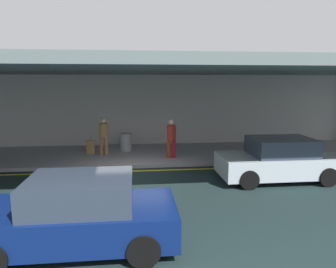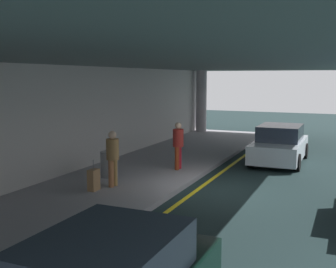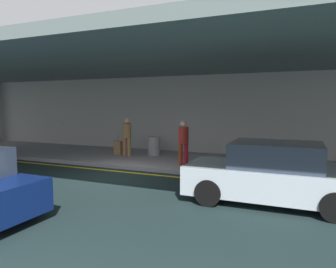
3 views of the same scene
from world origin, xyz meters
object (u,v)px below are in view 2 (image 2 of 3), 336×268
at_px(traveler_with_luggage, 113,155).
at_px(car_silver, 280,145).
at_px(suitcase_upright_primary, 94,180).
at_px(trash_bin_steel, 109,164).
at_px(person_waiting_for_ride, 178,142).
at_px(support_column_left_mid, 201,101).

bearing_deg(traveler_with_luggage, car_silver, -130.58).
xyz_separation_m(suitcase_upright_primary, trash_bin_steel, (1.60, 0.46, 0.11)).
xyz_separation_m(traveler_with_luggage, person_waiting_for_ride, (2.98, -0.90, 0.00)).
bearing_deg(person_waiting_for_ride, suitcase_upright_primary, 95.24).
xyz_separation_m(traveler_with_luggage, suitcase_upright_primary, (-0.63, 0.27, -0.65)).
bearing_deg(person_waiting_for_ride, traveler_with_luggage, 96.42).
distance_m(support_column_left_mid, person_waiting_for_ride, 10.77).
bearing_deg(traveler_with_luggage, support_column_left_mid, -91.50).
height_order(car_silver, traveler_with_luggage, traveler_with_luggage).
relative_size(person_waiting_for_ride, suitcase_upright_primary, 1.87).
distance_m(person_waiting_for_ride, suitcase_upright_primary, 3.85).
height_order(car_silver, suitcase_upright_primary, car_silver).
bearing_deg(trash_bin_steel, car_silver, -40.37).
height_order(support_column_left_mid, person_waiting_for_ride, support_column_left_mid).
bearing_deg(traveler_with_luggage, person_waiting_for_ride, -116.06).
height_order(traveler_with_luggage, person_waiting_for_ride, same).
bearing_deg(traveler_with_luggage, trash_bin_steel, -62.39).
height_order(support_column_left_mid, suitcase_upright_primary, support_column_left_mid).
xyz_separation_m(car_silver, suitcase_upright_primary, (-7.04, 4.16, -0.25)).
distance_m(car_silver, suitcase_upright_primary, 8.18).
bearing_deg(car_silver, person_waiting_for_ride, -40.51).
xyz_separation_m(traveler_with_luggage, trash_bin_steel, (0.97, 0.73, -0.54)).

